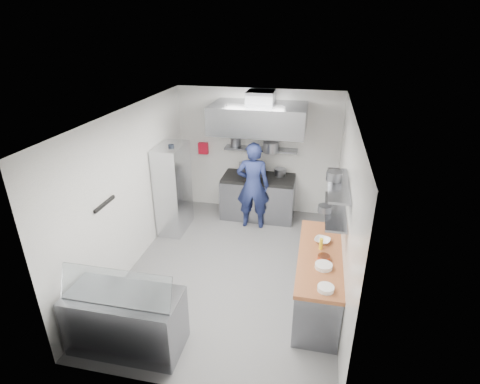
% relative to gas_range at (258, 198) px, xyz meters
% --- Properties ---
extents(floor, '(5.00, 5.00, 0.00)m').
position_rel_gas_range_xyz_m(floor, '(-0.10, -2.10, -0.45)').
color(floor, '#5C5C5F').
rests_on(floor, ground).
extents(ceiling, '(5.00, 5.00, 0.00)m').
position_rel_gas_range_xyz_m(ceiling, '(-0.10, -2.10, 2.35)').
color(ceiling, silver).
rests_on(ceiling, wall_back).
extents(wall_back, '(3.60, 2.80, 0.02)m').
position_rel_gas_range_xyz_m(wall_back, '(-0.10, 0.40, 0.95)').
color(wall_back, white).
rests_on(wall_back, floor).
extents(wall_front, '(3.60, 2.80, 0.02)m').
position_rel_gas_range_xyz_m(wall_front, '(-0.10, -4.60, 0.95)').
color(wall_front, white).
rests_on(wall_front, floor).
extents(wall_left, '(2.80, 5.00, 0.02)m').
position_rel_gas_range_xyz_m(wall_left, '(-1.90, -2.10, 0.95)').
color(wall_left, white).
rests_on(wall_left, floor).
extents(wall_right, '(2.80, 5.00, 0.02)m').
position_rel_gas_range_xyz_m(wall_right, '(1.70, -2.10, 0.95)').
color(wall_right, white).
rests_on(wall_right, floor).
extents(gas_range, '(1.60, 0.80, 0.90)m').
position_rel_gas_range_xyz_m(gas_range, '(0.00, 0.00, 0.00)').
color(gas_range, gray).
rests_on(gas_range, floor).
extents(cooktop, '(1.57, 0.78, 0.06)m').
position_rel_gas_range_xyz_m(cooktop, '(0.00, 0.00, 0.48)').
color(cooktop, black).
rests_on(cooktop, gas_range).
extents(stock_pot_left, '(0.25, 0.25, 0.20)m').
position_rel_gas_range_xyz_m(stock_pot_left, '(-0.38, 0.28, 0.61)').
color(stock_pot_left, slate).
rests_on(stock_pot_left, cooktop).
extents(stock_pot_mid, '(0.37, 0.37, 0.24)m').
position_rel_gas_range_xyz_m(stock_pot_mid, '(-0.04, 0.13, 0.63)').
color(stock_pot_mid, slate).
rests_on(stock_pot_mid, cooktop).
extents(stock_pot_right, '(0.26, 0.26, 0.16)m').
position_rel_gas_range_xyz_m(stock_pot_right, '(0.45, 0.18, 0.59)').
color(stock_pot_right, slate).
rests_on(stock_pot_right, cooktop).
extents(over_range_shelf, '(1.60, 0.30, 0.04)m').
position_rel_gas_range_xyz_m(over_range_shelf, '(0.00, 0.24, 1.07)').
color(over_range_shelf, gray).
rests_on(over_range_shelf, wall_back).
extents(shelf_pot_a, '(0.23, 0.23, 0.18)m').
position_rel_gas_range_xyz_m(shelf_pot_a, '(-0.58, 0.34, 1.18)').
color(shelf_pot_a, slate).
rests_on(shelf_pot_a, over_range_shelf).
extents(shelf_pot_b, '(0.33, 0.33, 0.22)m').
position_rel_gas_range_xyz_m(shelf_pot_b, '(0.24, 0.02, 1.20)').
color(shelf_pot_b, slate).
rests_on(shelf_pot_b, over_range_shelf).
extents(extractor_hood, '(1.90, 1.15, 0.55)m').
position_rel_gas_range_xyz_m(extractor_hood, '(0.00, -0.18, 1.85)').
color(extractor_hood, gray).
rests_on(extractor_hood, wall_back).
extents(hood_duct, '(0.55, 0.55, 0.24)m').
position_rel_gas_range_xyz_m(hood_duct, '(0.00, 0.05, 2.23)').
color(hood_duct, slate).
rests_on(hood_duct, extractor_hood).
extents(red_firebox, '(0.22, 0.10, 0.26)m').
position_rel_gas_range_xyz_m(red_firebox, '(-1.35, 0.34, 0.97)').
color(red_firebox, red).
rests_on(red_firebox, wall_back).
extents(chef, '(0.71, 0.49, 1.89)m').
position_rel_gas_range_xyz_m(chef, '(-0.04, -0.47, 0.49)').
color(chef, navy).
rests_on(chef, floor).
extents(wire_rack, '(0.50, 0.90, 1.85)m').
position_rel_gas_range_xyz_m(wire_rack, '(-1.63, -0.92, 0.48)').
color(wire_rack, silver).
rests_on(wire_rack, floor).
extents(rack_bin_a, '(0.17, 0.21, 0.19)m').
position_rel_gas_range_xyz_m(rack_bin_a, '(-1.63, -0.98, 0.35)').
color(rack_bin_a, white).
rests_on(rack_bin_a, wire_rack).
extents(rack_bin_b, '(0.14, 0.17, 0.15)m').
position_rel_gas_range_xyz_m(rack_bin_b, '(-1.63, -0.78, 0.85)').
color(rack_bin_b, yellow).
rests_on(rack_bin_b, wire_rack).
extents(rack_jar, '(0.12, 0.12, 0.18)m').
position_rel_gas_range_xyz_m(rack_jar, '(-1.58, -0.98, 1.35)').
color(rack_jar, black).
rests_on(rack_jar, wire_rack).
extents(knife_strip, '(0.04, 0.55, 0.05)m').
position_rel_gas_range_xyz_m(knife_strip, '(-1.88, -3.00, 1.10)').
color(knife_strip, black).
rests_on(knife_strip, wall_left).
extents(prep_counter_base, '(0.62, 2.00, 0.84)m').
position_rel_gas_range_xyz_m(prep_counter_base, '(1.38, -2.70, -0.03)').
color(prep_counter_base, gray).
rests_on(prep_counter_base, floor).
extents(prep_counter_top, '(0.65, 2.04, 0.06)m').
position_rel_gas_range_xyz_m(prep_counter_top, '(1.38, -2.70, 0.42)').
color(prep_counter_top, '#9C562C').
rests_on(prep_counter_top, prep_counter_base).
extents(plate_stack_a, '(0.22, 0.22, 0.06)m').
position_rel_gas_range_xyz_m(plate_stack_a, '(1.46, -3.52, 0.48)').
color(plate_stack_a, white).
rests_on(plate_stack_a, prep_counter_top).
extents(plate_stack_b, '(0.24, 0.24, 0.06)m').
position_rel_gas_range_xyz_m(plate_stack_b, '(1.43, -3.03, 0.48)').
color(plate_stack_b, white).
rests_on(plate_stack_b, prep_counter_top).
extents(copper_pan, '(0.18, 0.18, 0.06)m').
position_rel_gas_range_xyz_m(copper_pan, '(1.43, -2.81, 0.48)').
color(copper_pan, '#DA673D').
rests_on(copper_pan, prep_counter_top).
extents(squeeze_bottle, '(0.05, 0.05, 0.18)m').
position_rel_gas_range_xyz_m(squeeze_bottle, '(1.38, -2.55, 0.54)').
color(squeeze_bottle, yellow).
rests_on(squeeze_bottle, prep_counter_top).
extents(mixing_bowl, '(0.30, 0.30, 0.06)m').
position_rel_gas_range_xyz_m(mixing_bowl, '(1.40, -2.35, 0.48)').
color(mixing_bowl, white).
rests_on(mixing_bowl, prep_counter_top).
extents(wall_shelf_lower, '(0.30, 1.30, 0.04)m').
position_rel_gas_range_xyz_m(wall_shelf_lower, '(1.54, -2.40, 1.05)').
color(wall_shelf_lower, gray).
rests_on(wall_shelf_lower, wall_right).
extents(wall_shelf_upper, '(0.30, 1.30, 0.04)m').
position_rel_gas_range_xyz_m(wall_shelf_upper, '(1.54, -2.40, 1.47)').
color(wall_shelf_upper, gray).
rests_on(wall_shelf_upper, wall_right).
extents(shelf_pot_c, '(0.20, 0.20, 0.10)m').
position_rel_gas_range_xyz_m(shelf_pot_c, '(1.38, -2.51, 1.12)').
color(shelf_pot_c, slate).
rests_on(shelf_pot_c, wall_shelf_lower).
extents(shelf_pot_d, '(0.24, 0.24, 0.14)m').
position_rel_gas_range_xyz_m(shelf_pot_d, '(1.48, -2.31, 1.56)').
color(shelf_pot_d, slate).
rests_on(shelf_pot_d, wall_shelf_upper).
extents(display_case, '(1.50, 0.70, 0.85)m').
position_rel_gas_range_xyz_m(display_case, '(-1.10, -4.10, -0.03)').
color(display_case, gray).
rests_on(display_case, floor).
extents(display_glass, '(1.47, 0.19, 0.42)m').
position_rel_gas_range_xyz_m(display_glass, '(-1.10, -4.22, 0.62)').
color(display_glass, silver).
rests_on(display_glass, display_case).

